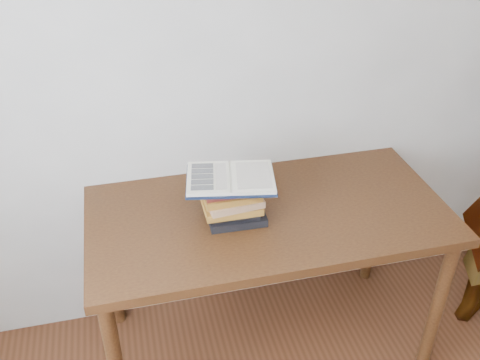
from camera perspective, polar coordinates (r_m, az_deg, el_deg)
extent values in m
cube|color=silver|center=(2.33, 2.69, 12.24)|extent=(3.50, 0.04, 2.60)
cube|color=#482A12|center=(2.25, 3.06, -3.74)|extent=(1.50, 0.75, 0.04)
cylinder|color=#482A12|center=(2.56, 20.28, -12.69)|extent=(0.06, 0.06, 0.76)
cylinder|color=#482A12|center=(2.68, -13.63, -8.69)|extent=(0.06, 0.06, 0.76)
cylinder|color=#482A12|center=(2.95, 14.08, -4.42)|extent=(0.06, 0.06, 0.76)
cube|color=black|center=(2.18, -0.43, -3.79)|extent=(0.23, 0.17, 0.03)
cube|color=black|center=(2.16, -0.65, -3.07)|extent=(0.21, 0.17, 0.03)
cube|color=#955B21|center=(2.14, -0.94, -2.55)|extent=(0.23, 0.18, 0.03)
cube|color=#9F7952|center=(2.10, -0.66, -2.20)|extent=(0.23, 0.16, 0.03)
cube|color=#955B21|center=(2.09, -1.02, -1.44)|extent=(0.23, 0.16, 0.03)
cube|color=#5D2017|center=(2.09, -0.99, -0.50)|extent=(0.23, 0.17, 0.03)
cube|color=black|center=(2.08, -1.02, -0.02)|extent=(0.38, 0.30, 0.01)
cube|color=beige|center=(2.08, -3.40, 0.20)|extent=(0.20, 0.25, 0.02)
cube|color=beige|center=(2.08, 1.36, 0.33)|extent=(0.20, 0.25, 0.02)
cylinder|color=beige|center=(2.08, -1.02, 0.23)|extent=(0.05, 0.23, 0.01)
cube|color=black|center=(2.14, -4.03, 1.53)|extent=(0.09, 0.05, 0.00)
cube|color=black|center=(2.11, -4.04, 0.97)|extent=(0.09, 0.05, 0.00)
cube|color=black|center=(2.07, -4.04, 0.39)|extent=(0.09, 0.05, 0.00)
cube|color=black|center=(2.04, -4.05, -0.20)|extent=(0.09, 0.05, 0.00)
cube|color=black|center=(2.01, -4.06, -0.82)|extent=(0.09, 0.05, 0.00)
cube|color=beige|center=(2.07, -2.04, 0.44)|extent=(0.08, 0.19, 0.00)
cube|color=beige|center=(2.08, 1.45, 0.55)|extent=(0.17, 0.21, 0.00)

